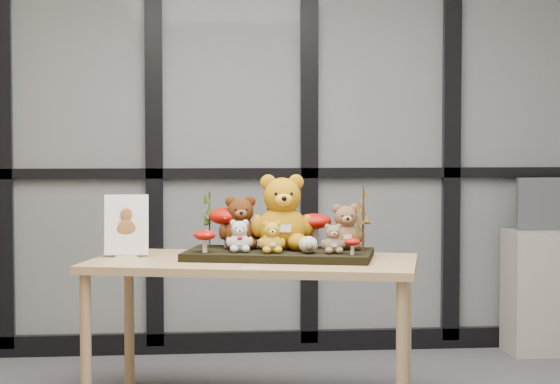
{
  "coord_description": "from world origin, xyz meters",
  "views": [
    {
      "loc": [
        -0.3,
        -3.41,
        1.25
      ],
      "look_at": [
        0.15,
        1.17,
        1.01
      ],
      "focal_mm": 65.0,
      "sensor_mm": 36.0,
      "label": 1
    }
  ],
  "objects": [
    {
      "name": "room_shell",
      "position": [
        0.0,
        0.0,
        1.68
      ],
      "size": [
        5.0,
        5.0,
        5.0
      ],
      "color": "beige",
      "rests_on": "floor"
    },
    {
      "name": "glass_partition",
      "position": [
        -0.0,
        2.47,
        1.42
      ],
      "size": [
        4.9,
        0.06,
        2.78
      ],
      "color": "#2D383F",
      "rests_on": "floor"
    },
    {
      "name": "display_table",
      "position": [
        0.03,
        1.21,
        0.63
      ],
      "size": [
        1.62,
        1.09,
        0.7
      ],
      "rotation": [
        0.0,
        0.0,
        -0.25
      ],
      "color": "tan",
      "rests_on": "floor"
    },
    {
      "name": "diorama_tray",
      "position": [
        0.15,
        1.23,
        0.71
      ],
      "size": [
        0.93,
        0.62,
        0.04
      ],
      "primitive_type": "cube",
      "rotation": [
        0.0,
        0.0,
        -0.25
      ],
      "color": "black",
      "rests_on": "display_table"
    },
    {
      "name": "bear_pooh_yellow",
      "position": [
        0.17,
        1.3,
        0.92
      ],
      "size": [
        0.35,
        0.33,
        0.39
      ],
      "primitive_type": null,
      "rotation": [
        0.0,
        0.0,
        -0.25
      ],
      "color": "#B6780C",
      "rests_on": "diorama_tray"
    },
    {
      "name": "bear_brown_medium",
      "position": [
        -0.02,
        1.36,
        0.87
      ],
      "size": [
        0.25,
        0.23,
        0.27
      ],
      "primitive_type": null,
      "rotation": [
        0.0,
        0.0,
        -0.25
      ],
      "color": "#47220B",
      "rests_on": "diorama_tray"
    },
    {
      "name": "bear_tan_back",
      "position": [
        0.47,
        1.26,
        0.85
      ],
      "size": [
        0.21,
        0.2,
        0.24
      ],
      "primitive_type": null,
      "rotation": [
        0.0,
        0.0,
        -0.25
      ],
      "color": "brown",
      "rests_on": "diorama_tray"
    },
    {
      "name": "bear_small_yellow",
      "position": [
        0.11,
        1.14,
        0.81
      ],
      "size": [
        0.15,
        0.14,
        0.16
      ],
      "primitive_type": null,
      "rotation": [
        0.0,
        0.0,
        -0.25
      ],
      "color": "gold",
      "rests_on": "diorama_tray"
    },
    {
      "name": "bear_white_bow",
      "position": [
        -0.03,
        1.2,
        0.81
      ],
      "size": [
        0.15,
        0.14,
        0.16
      ],
      "primitive_type": null,
      "rotation": [
        0.0,
        0.0,
        -0.25
      ],
      "color": "silver",
      "rests_on": "diorama_tray"
    },
    {
      "name": "bear_beige_small",
      "position": [
        0.38,
        1.1,
        0.81
      ],
      "size": [
        0.13,
        0.13,
        0.15
      ],
      "primitive_type": null,
      "rotation": [
        0.0,
        0.0,
        -0.25
      ],
      "color": "#826749",
      "rests_on": "diorama_tray"
    },
    {
      "name": "plush_cream_hedgehog",
      "position": [
        0.27,
        1.11,
        0.78
      ],
      "size": [
        0.08,
        0.07,
        0.09
      ],
      "primitive_type": null,
      "rotation": [
        0.0,
        0.0,
        -0.25
      ],
      "color": "beige",
      "rests_on": "diorama_tray"
    },
    {
      "name": "mushroom_back_left",
      "position": [
        -0.07,
        1.41,
        0.84
      ],
      "size": [
        0.19,
        0.19,
        0.21
      ],
      "primitive_type": null,
      "color": "#980C04",
      "rests_on": "diorama_tray"
    },
    {
      "name": "mushroom_back_right",
      "position": [
        0.33,
        1.32,
        0.82
      ],
      "size": [
        0.16,
        0.16,
        0.18
      ],
      "primitive_type": null,
      "color": "#980C04",
      "rests_on": "diorama_tray"
    },
    {
      "name": "mushroom_front_left",
      "position": [
        -0.19,
        1.19,
        0.79
      ],
      "size": [
        0.1,
        0.1,
        0.11
      ],
      "primitive_type": null,
      "color": "#980C04",
      "rests_on": "diorama_tray"
    },
    {
      "name": "mushroom_front_right",
      "position": [
        0.46,
        1.04,
        0.77
      ],
      "size": [
        0.07,
        0.07,
        0.08
      ],
      "primitive_type": null,
      "color": "#980C04",
      "rests_on": "diorama_tray"
    },
    {
      "name": "sprig_green_far_left",
      "position": [
        -0.16,
        1.43,
        0.86
      ],
      "size": [
        0.05,
        0.05,
        0.26
      ],
      "primitive_type": null,
      "color": "black",
      "rests_on": "diorama_tray"
    },
    {
      "name": "sprig_green_mid_left",
      "position": [
        -0.05,
        1.45,
        0.84
      ],
      "size": [
        0.05,
        0.05,
        0.22
      ],
      "primitive_type": null,
      "color": "black",
      "rests_on": "diorama_tray"
    },
    {
      "name": "sprig_dry_far_right",
      "position": [
        0.55,
        1.23,
        0.88
      ],
      "size": [
        0.05,
        0.05,
        0.3
      ],
      "primitive_type": null,
      "color": "brown",
      "rests_on": "diorama_tray"
    },
    {
      "name": "sprig_dry_mid_right",
      "position": [
        0.52,
        1.12,
        0.84
      ],
      "size": [
        0.05,
        0.05,
        0.22
      ],
      "primitive_type": null,
      "color": "brown",
      "rests_on": "diorama_tray"
    },
    {
      "name": "sprig_green_centre",
      "position": [
        0.12,
        1.42,
        0.84
      ],
      "size": [
        0.05,
        0.05,
        0.21
      ],
      "primitive_type": null,
      "color": "black",
      "rests_on": "diorama_tray"
    },
    {
      "name": "sign_holder",
      "position": [
        -0.55,
        1.38,
        0.83
      ],
      "size": [
        0.21,
        0.06,
        0.29
      ],
      "rotation": [
        0.0,
        0.0,
        -0.01
      ],
      "color": "silver",
      "rests_on": "display_table"
    },
    {
      "name": "label_card",
      "position": [
        0.0,
        0.91,
        0.7
      ],
      "size": [
        0.08,
        0.03,
        0.0
      ],
      "primitive_type": "cube",
      "color": "white",
      "rests_on": "display_table"
    },
    {
      "name": "cabinet",
      "position": [
        1.86,
        2.27,
        0.36
      ],
      "size": [
        0.54,
        0.31,
        0.72
      ],
      "primitive_type": "cube",
      "color": "gray",
      "rests_on": "floor"
    },
    {
      "name": "monitor",
      "position": [
        1.86,
        2.29,
        0.87
      ],
      "size": [
        0.43,
        0.05,
        0.31
      ],
      "color": "#494B50",
      "rests_on": "cabinet"
    }
  ]
}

